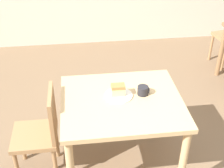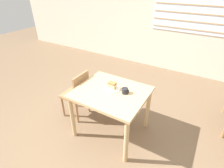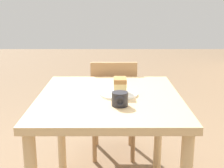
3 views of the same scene
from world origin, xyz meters
The scene contains 5 objects.
dining_table_near centered at (-0.08, 0.36, 0.64)m, with size 0.97×0.84×0.75m.
chair_near_window centered at (-0.74, 0.39, 0.46)m, with size 0.37×0.37×0.84m.
plate centered at (-0.09, 0.42, 0.75)m, with size 0.23×0.23×0.01m.
cake_slice centered at (-0.10, 0.42, 0.80)m, with size 0.11×0.07×0.09m.
coffee_mug centered at (0.11, 0.42, 0.78)m, with size 0.10×0.09×0.08m.
Camera 3 is at (1.68, 0.37, 1.28)m, focal length 50.00 mm.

